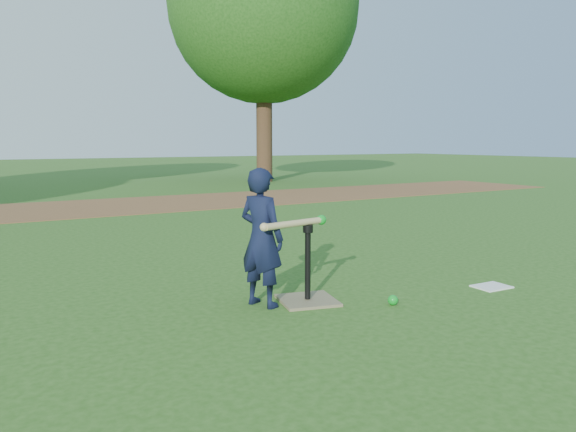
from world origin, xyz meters
TOP-DOWN VIEW (x-y plane):
  - ground at (0.00, 0.00)m, footprint 80.00×80.00m
  - dirt_strip at (0.00, 7.50)m, footprint 24.00×3.00m
  - child at (0.00, 0.18)m, footprint 0.38×0.46m
  - wiffle_ball_ground at (0.87, -0.34)m, footprint 0.08×0.08m
  - clipboard at (1.97, -0.38)m, footprint 0.31×0.24m
  - batting_tee at (0.36, 0.08)m, footprint 0.52×0.52m
  - swing_action at (0.26, 0.06)m, footprint 0.64×0.17m
  - tree_right at (6.50, 12.00)m, footprint 5.80×5.80m

SIDE VIEW (x-z plane):
  - ground at x=0.00m, z-range 0.00..0.00m
  - dirt_strip at x=0.00m, z-range 0.00..0.01m
  - clipboard at x=1.97m, z-range 0.00..0.01m
  - wiffle_ball_ground at x=0.87m, z-range 0.00..0.08m
  - batting_tee at x=0.36m, z-range -0.20..0.42m
  - child at x=0.00m, z-range 0.00..1.06m
  - swing_action at x=0.26m, z-range 0.60..0.68m
  - tree_right at x=6.50m, z-range 1.19..9.39m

